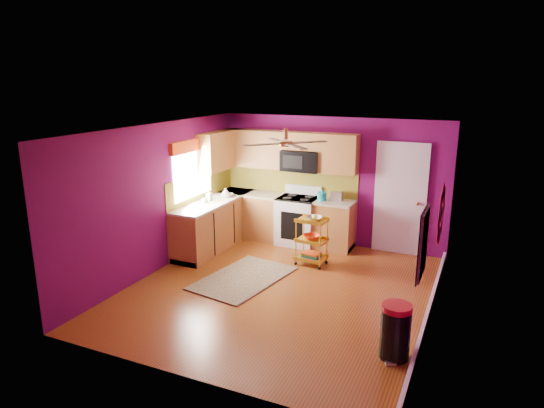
% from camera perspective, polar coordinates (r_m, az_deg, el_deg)
% --- Properties ---
extents(ground, '(5.00, 5.00, 0.00)m').
position_cam_1_polar(ground, '(7.69, 0.93, -10.11)').
color(ground, '#6C3210').
rests_on(ground, ground).
extents(room_envelope, '(4.54, 5.04, 2.52)m').
position_cam_1_polar(room_envelope, '(7.15, 1.19, 1.80)').
color(room_envelope, '#630B50').
rests_on(room_envelope, ground).
extents(lower_cabinets, '(2.81, 2.31, 0.94)m').
position_cam_1_polar(lower_cabinets, '(9.61, -2.14, -2.18)').
color(lower_cabinets, brown).
rests_on(lower_cabinets, ground).
extents(electric_range, '(0.76, 0.66, 1.13)m').
position_cam_1_polar(electric_range, '(9.60, 3.07, -1.90)').
color(electric_range, white).
rests_on(electric_range, ground).
extents(upper_cabinetry, '(2.80, 2.30, 1.26)m').
position_cam_1_polar(upper_cabinetry, '(9.57, -0.71, 6.16)').
color(upper_cabinetry, brown).
rests_on(upper_cabinetry, ground).
extents(left_window, '(0.08, 1.35, 1.08)m').
position_cam_1_polar(left_window, '(9.09, -9.33, 5.09)').
color(left_window, white).
rests_on(left_window, ground).
extents(panel_door, '(0.95, 0.11, 2.15)m').
position_cam_1_polar(panel_door, '(9.25, 14.83, 0.46)').
color(panel_door, white).
rests_on(panel_door, ground).
extents(right_wall_art, '(0.04, 2.74, 1.04)m').
position_cam_1_polar(right_wall_art, '(6.35, 18.52, -2.42)').
color(right_wall_art, black).
rests_on(right_wall_art, ground).
extents(ceiling_fan, '(1.01, 1.01, 0.26)m').
position_cam_1_polar(ceiling_fan, '(7.22, 1.64, 7.24)').
color(ceiling_fan, '#BF8C3F').
rests_on(ceiling_fan, ground).
extents(shag_rug, '(1.33, 1.89, 0.02)m').
position_cam_1_polar(shag_rug, '(8.10, -3.39, -8.70)').
color(shag_rug, black).
rests_on(shag_rug, ground).
extents(rolling_cart, '(0.54, 0.41, 0.93)m').
position_cam_1_polar(rolling_cart, '(8.54, 4.72, -4.12)').
color(rolling_cart, gold).
rests_on(rolling_cart, ground).
extents(trash_can, '(0.47, 0.47, 0.68)m').
position_cam_1_polar(trash_can, '(6.06, 14.31, -14.31)').
color(trash_can, black).
rests_on(trash_can, ground).
extents(teal_kettle, '(0.18, 0.18, 0.21)m').
position_cam_1_polar(teal_kettle, '(9.29, 5.90, 0.93)').
color(teal_kettle, teal).
rests_on(teal_kettle, lower_cabinets).
extents(toaster, '(0.22, 0.15, 0.18)m').
position_cam_1_polar(toaster, '(9.32, 7.65, 0.97)').
color(toaster, beige).
rests_on(toaster, lower_cabinets).
extents(soap_bottle_a, '(0.10, 0.10, 0.21)m').
position_cam_1_polar(soap_bottle_a, '(9.31, -7.41, 1.06)').
color(soap_bottle_a, '#EA3F72').
rests_on(soap_bottle_a, lower_cabinets).
extents(soap_bottle_b, '(0.13, 0.13, 0.17)m').
position_cam_1_polar(soap_bottle_b, '(9.59, -5.50, 1.40)').
color(soap_bottle_b, white).
rests_on(soap_bottle_b, lower_cabinets).
extents(counter_dish, '(0.24, 0.24, 0.06)m').
position_cam_1_polar(counter_dish, '(9.58, -5.34, 1.03)').
color(counter_dish, white).
rests_on(counter_dish, lower_cabinets).
extents(counter_cup, '(0.11, 0.11, 0.09)m').
position_cam_1_polar(counter_cup, '(9.17, -7.93, 0.42)').
color(counter_cup, white).
rests_on(counter_cup, lower_cabinets).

